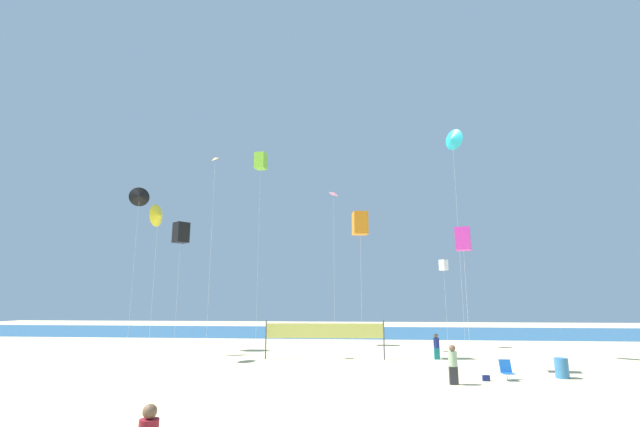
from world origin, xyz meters
name	(u,v)px	position (x,y,z in m)	size (l,w,h in m)	color
ground_plane	(298,402)	(0.00, 0.00, 0.00)	(120.00, 120.00, 0.00)	beige
ocean_band	(341,332)	(0.00, 35.76, 0.00)	(120.00, 20.00, 0.01)	#28608C
beachgoer_navy_shirt	(437,346)	(6.99, 12.15, 0.83)	(0.35, 0.35, 1.55)	#19727A
beachgoer_sage_shirt	(453,363)	(6.31, 3.82, 0.89)	(0.38, 0.38, 1.67)	#2D2D33
folding_beach_chair	(506,369)	(8.98, 5.19, 0.47)	(0.52, 0.65, 0.89)	#1959B2
trash_barrel	(562,368)	(11.75, 5.93, 0.46)	(0.61, 0.61, 0.91)	teal
volleyball_net	(325,332)	(0.03, 11.45, 1.63)	(7.45, 0.51, 2.40)	#4C4C51
beach_handbag	(486,378)	(7.95, 4.84, 0.13)	(0.32, 0.16, 0.25)	navy
kite_white_box	(444,265)	(9.06, 19.46, 6.39)	(0.75, 0.75, 6.82)	silver
kite_yellow_delta	(158,216)	(-10.54, 9.73, 8.95)	(0.53, 1.47, 9.67)	silver
kite_lime_box	(261,161)	(-6.36, 19.92, 15.80)	(1.06, 1.06, 16.54)	silver
kite_orange_box	(360,223)	(2.38, 12.28, 8.68)	(1.11, 1.11, 9.44)	silver
kite_cyan_delta	(452,140)	(8.87, 12.67, 14.55)	(1.18, 1.34, 15.30)	silver
kite_orange_diamond	(215,164)	(-7.59, 11.42, 12.89)	(0.71, 0.71, 13.45)	silver
kite_pink_diamond	(334,195)	(0.41, 16.15, 11.59)	(0.79, 0.78, 11.93)	silver
kite_black_box	(181,233)	(-11.44, 15.53, 8.73)	(1.38, 1.38, 9.53)	silver
kite_magenta_box	(463,239)	(7.95, 7.55, 6.89)	(0.97, 0.97, 7.52)	silver
kite_black_delta	(139,196)	(-13.41, 12.49, 10.94)	(1.40, 1.07, 11.65)	silver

